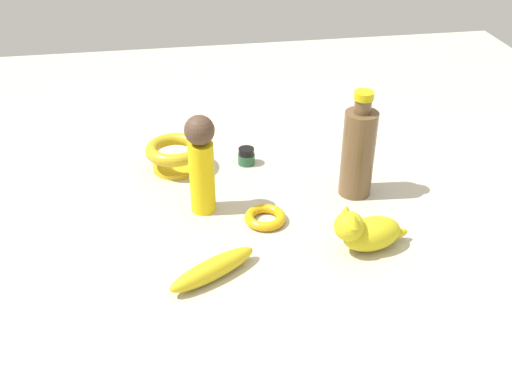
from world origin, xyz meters
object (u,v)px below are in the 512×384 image
at_px(cat_figurine, 366,231).
at_px(banana, 213,269).
at_px(person_figure_adult, 201,162).
at_px(nail_polish_jar, 246,156).
at_px(bottle_tall, 358,151).
at_px(bowl, 175,153).
at_px(bangle, 265,217).

xyz_separation_m(cat_figurine, banana, (0.28, 0.03, -0.02)).
relative_size(person_figure_adult, nail_polish_jar, 5.35).
distance_m(bottle_tall, cat_figurine, 0.20).
xyz_separation_m(person_figure_adult, banana, (0.00, 0.21, -0.09)).
height_order(bottle_tall, bowl, bottle_tall).
bearing_deg(bowl, bangle, 124.80).
distance_m(bowl, banana, 0.38).
distance_m(bottle_tall, banana, 0.39).
bearing_deg(person_figure_adult, bowl, -74.57).
height_order(nail_polish_jar, cat_figurine, cat_figurine).
bearing_deg(bottle_tall, bangle, 19.94).
distance_m(nail_polish_jar, cat_figurine, 0.38).
bearing_deg(cat_figurine, bottle_tall, -101.87).
height_order(nail_polish_jar, bottle_tall, bottle_tall).
distance_m(person_figure_adult, cat_figurine, 0.33).
bearing_deg(bottle_tall, banana, 34.81).
height_order(person_figure_adult, bowl, person_figure_adult).
bearing_deg(banana, bottle_tall, -175.05).
xyz_separation_m(nail_polish_jar, bangle, (-0.00, 0.23, -0.01)).
relative_size(bowl, banana, 0.74).
relative_size(cat_figurine, bangle, 1.86).
bearing_deg(bottle_tall, person_figure_adult, 2.11).
xyz_separation_m(bowl, bangle, (-0.16, 0.23, -0.03)).
bearing_deg(bangle, bowl, -55.20).
relative_size(bottle_tall, bowl, 1.77).
bearing_deg(bangle, banana, 51.77).
distance_m(person_figure_adult, bottle_tall, 0.31).
distance_m(nail_polish_jar, banana, 0.39).
relative_size(person_figure_adult, banana, 1.19).
xyz_separation_m(person_figure_adult, cat_figurine, (-0.27, 0.17, -0.07)).
relative_size(bowl, bangle, 1.58).
xyz_separation_m(person_figure_adult, bangle, (-0.11, 0.06, -0.10)).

